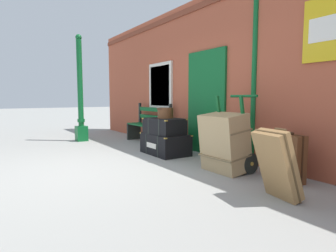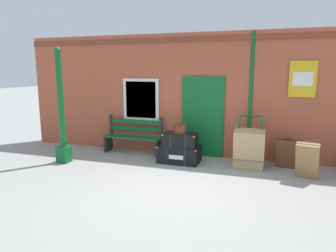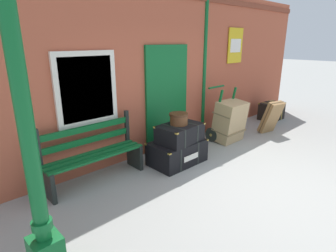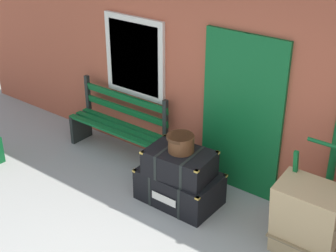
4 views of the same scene
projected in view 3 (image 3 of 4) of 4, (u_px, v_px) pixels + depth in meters
ground_plane at (275, 189)px, 4.21m from camera, size 60.00×60.00×0.00m
brick_facade at (160, 70)px, 5.52m from camera, size 10.40×0.35×3.20m
lamp_post at (34, 176)px, 2.40m from camera, size 0.28×0.28×2.79m
platform_bench at (93, 155)px, 4.36m from camera, size 1.60×0.43×1.01m
steamer_trunk_base at (177, 152)px, 5.07m from camera, size 1.01×0.67×0.43m
steamer_trunk_middle at (180, 133)px, 4.95m from camera, size 0.85×0.61×0.33m
round_hatbox at (179, 118)px, 4.88m from camera, size 0.34×0.33×0.21m
porters_trolley at (223, 128)px, 6.27m from camera, size 0.71×0.59×1.20m
large_brown_trunk at (230, 121)px, 6.09m from camera, size 0.70×0.54×0.93m
suitcase_charcoal at (271, 117)px, 6.64m from camera, size 0.52×0.49×0.81m
suitcase_tan at (236, 117)px, 6.95m from camera, size 0.50×0.28×0.69m
corner_trunk at (271, 111)px, 7.87m from camera, size 0.70×0.51×0.49m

